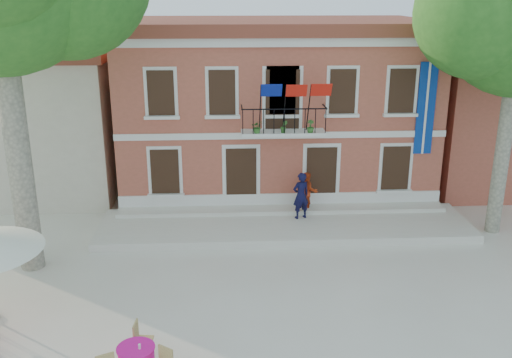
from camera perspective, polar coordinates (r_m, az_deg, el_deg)
name	(u,v)px	position (r m, az deg, el deg)	size (l,w,h in m)	color
ground	(234,287)	(17.77, -2.20, -10.78)	(90.00, 90.00, 0.00)	beige
main_building	(274,104)	(26.08, 1.78, 7.50)	(13.50, 9.59, 7.50)	#BE5A44
neighbor_west	(25,115)	(28.66, -22.13, 5.99)	(9.40, 9.40, 6.40)	beige
terrace	(285,226)	(21.77, 2.89, -4.69)	(14.00, 3.40, 0.30)	silver
pedestrian_navy	(301,196)	(21.83, 4.51, -1.66)	(0.67, 0.44, 1.83)	black
pedestrian_orange	(307,193)	(22.40, 5.17, -1.40)	(0.80, 0.63, 1.65)	#C23C16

